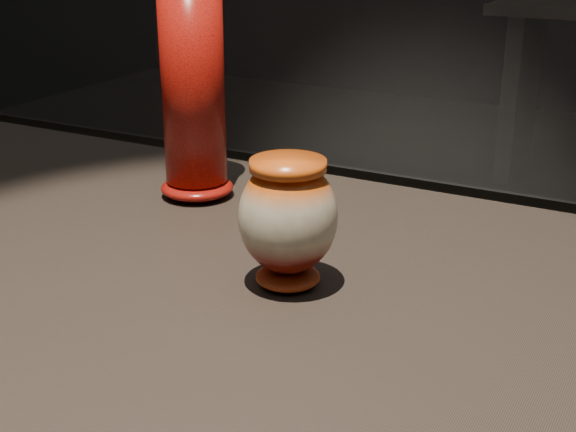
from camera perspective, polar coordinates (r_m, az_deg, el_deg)
name	(u,v)px	position (r m, az deg, el deg)	size (l,w,h in m)	color
main_vase	(288,218)	(0.92, 0.00, -0.16)	(0.14, 0.14, 0.15)	#631008
tall_vase	(193,86)	(1.21, -6.77, 9.15)	(0.15, 0.15, 0.36)	#B61A0C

